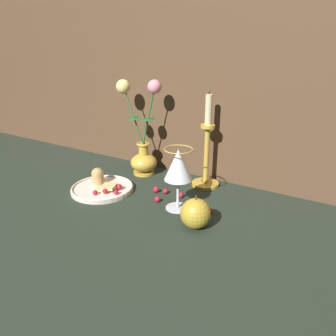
{
  "coord_description": "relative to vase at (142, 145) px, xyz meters",
  "views": [
    {
      "loc": [
        0.51,
        -0.78,
        0.46
      ],
      "look_at": [
        0.02,
        0.03,
        0.1
      ],
      "focal_mm": 35.0,
      "sensor_mm": 36.0,
      "label": 1
    }
  ],
  "objects": [
    {
      "name": "berry_far_right",
      "position": [
        0.18,
        -0.17,
        -0.1
      ],
      "size": [
        0.02,
        0.02,
        0.02
      ],
      "primitive_type": "sphere",
      "color": "#AD192D",
      "rests_on": "ground_plane"
    },
    {
      "name": "wine_glass",
      "position": [
        0.25,
        -0.18,
        0.02
      ],
      "size": [
        0.08,
        0.08,
        0.19
      ],
      "color": "silver",
      "rests_on": "ground_plane"
    },
    {
      "name": "berry_front_center",
      "position": [
        0.35,
        -0.16,
        -0.1
      ],
      "size": [
        0.02,
        0.02,
        0.02
      ],
      "primitive_type": "sphere",
      "color": "#AD192D",
      "rests_on": "ground_plane"
    },
    {
      "name": "candlestick",
      "position": [
        0.25,
        0.02,
        -0.0
      ],
      "size": [
        0.09,
        0.09,
        0.32
      ],
      "color": "gold",
      "rests_on": "ground_plane"
    },
    {
      "name": "berry_under_candlestick",
      "position": [
        0.17,
        -0.11,
        -0.1
      ],
      "size": [
        0.02,
        0.02,
        0.02
      ],
      "primitive_type": "sphere",
      "color": "#AD192D",
      "rests_on": "ground_plane"
    },
    {
      "name": "vase",
      "position": [
        0.0,
        0.0,
        0.0
      ],
      "size": [
        0.18,
        0.1,
        0.35
      ],
      "color": "gold",
      "rests_on": "ground_plane"
    },
    {
      "name": "ground_plane",
      "position": [
        0.17,
        -0.16,
        -0.11
      ],
      "size": [
        2.4,
        2.4,
        0.0
      ],
      "primitive_type": "plane",
      "color": "#232D23",
      "rests_on": "ground"
    },
    {
      "name": "apple_beside_vase",
      "position": [
        0.34,
        -0.24,
        -0.07
      ],
      "size": [
        0.08,
        0.08,
        0.09
      ],
      "color": "#B2932D",
      "rests_on": "ground_plane"
    },
    {
      "name": "berry_near_plate",
      "position": [
        0.14,
        -0.12,
        -0.1
      ],
      "size": [
        0.02,
        0.02,
        0.02
      ],
      "primitive_type": "sphere",
      "color": "#AD192D",
      "rests_on": "ground_plane"
    },
    {
      "name": "plate_with_pastries",
      "position": [
        -0.03,
        -0.2,
        -0.1
      ],
      "size": [
        0.21,
        0.21,
        0.07
      ],
      "color": "silver",
      "rests_on": "ground_plane"
    },
    {
      "name": "berry_by_glass_stem",
      "position": [
        0.22,
        -0.11,
        -0.1
      ],
      "size": [
        0.02,
        0.02,
        0.02
      ],
      "primitive_type": "sphere",
      "color": "#AD192D",
      "rests_on": "ground_plane"
    }
  ]
}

